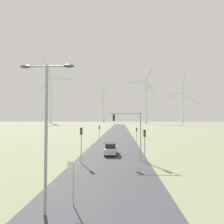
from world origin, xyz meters
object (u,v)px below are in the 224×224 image
Objects in this scene: car_approaching at (111,149)px; wind_turbine_center at (146,98)px; streetlamp at (46,118)px; wind_turbine_right at (182,103)px; traffic_light_post_near_right at (145,139)px; traffic_light_post_mid_left at (99,130)px; wind_turbine_left at (104,102)px; wind_turbine_far_left at (51,94)px; traffic_light_post_near_left at (81,137)px; traffic_light_mast_overhead at (130,126)px; stop_sign_near at (74,175)px; traffic_light_post_mid_right at (137,132)px.

car_approaching is 161.76m from wind_turbine_center.
wind_turbine_right reaches higher than streetlamp.
wind_turbine_right is at bearing 69.62° from traffic_light_post_near_right.
streetlamp is at bearing -88.38° from traffic_light_post_mid_left.
wind_turbine_left reaches higher than traffic_light_post_mid_left.
traffic_light_post_near_left is at bearing -66.64° from wind_turbine_far_left.
traffic_light_post_near_right is at bearing -36.68° from traffic_light_mast_overhead.
traffic_light_mast_overhead is 0.11× the size of wind_turbine_right.
traffic_light_mast_overhead is at bearing 143.32° from traffic_light_post_near_right.
streetlamp is 4.18m from stop_sign_near.
traffic_light_post_mid_left is (-8.59, 21.76, -0.28)m from traffic_light_post_near_right.
car_approaching is at bearing 128.41° from traffic_light_mast_overhead.
stop_sign_near is at bearing -109.44° from traffic_light_mast_overhead.
traffic_light_post_near_right is at bearing 58.43° from streetlamp.
streetlamp is 14.80m from traffic_light_post_near_right.
traffic_light_post_near_left is 0.06× the size of wind_turbine_far_left.
traffic_light_post_mid_right is 0.06× the size of wind_turbine_left.
traffic_light_post_mid_left reaches higher than traffic_light_post_mid_right.
traffic_light_post_near_right is 1.20× the size of traffic_light_post_mid_right.
car_approaching is (-5.30, -13.52, -1.70)m from traffic_light_post_mid_right.
traffic_light_post_near_right reaches higher than traffic_light_post_mid_left.
wind_turbine_far_left reaches higher than car_approaching.
traffic_light_post_near_left is at bearing -101.07° from wind_turbine_center.
traffic_light_post_near_left is at bearing -123.39° from car_approaching.
traffic_light_post_mid_right is 199.35m from wind_turbine_left.
traffic_light_post_mid_left is 0.94× the size of car_approaching.
traffic_light_mast_overhead is (6.79, -20.43, 1.85)m from traffic_light_post_mid_left.
streetlamp reaches higher than traffic_light_post_mid_right.
streetlamp is 178.50m from wind_turbine_center.
traffic_light_post_near_right is (7.62, 12.40, -2.65)m from streetlamp.
traffic_light_post_near_right is 0.07× the size of wind_turbine_left.
traffic_light_post_mid_left is 0.06× the size of wind_turbine_right.
wind_turbine_right is at bearing 9.27° from wind_turbine_far_left.
stop_sign_near is at bearing -103.00° from traffic_light_post_mid_right.
wind_turbine_center is (22.93, 143.51, 24.95)m from traffic_light_post_mid_right.
wind_turbine_far_left reaches higher than traffic_light_post_near_right.
traffic_light_post_near_left is 1.17× the size of traffic_light_post_mid_left.
traffic_light_post_near_right is 0.64× the size of traffic_light_mast_overhead.
traffic_light_post_near_right is 0.07× the size of wind_turbine_center.
stop_sign_near is 30.50m from traffic_light_post_mid_right.
wind_turbine_right is (82.45, 177.04, 22.36)m from traffic_light_post_mid_left.
traffic_light_mast_overhead is at bearing -71.60° from traffic_light_post_mid_left.
traffic_light_post_near_left is at bearing -177.18° from traffic_light_post_near_right.
wind_turbine_right is at bearing 68.90° from streetlamp.
wind_turbine_left reaches higher than traffic_light_post_near_right.
traffic_light_post_mid_right is 0.86× the size of car_approaching.
wind_turbine_center reaches higher than car_approaching.
stop_sign_near is at bearing 40.15° from streetlamp.
traffic_light_post_near_left is at bearing -85.15° from wind_turbine_left.
traffic_light_post_mid_left is at bearing 108.40° from traffic_light_mast_overhead.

